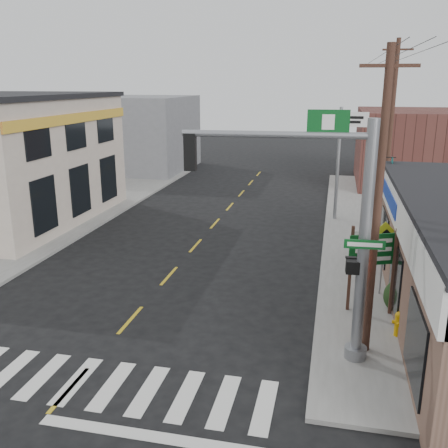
% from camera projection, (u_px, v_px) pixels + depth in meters
% --- Properties ---
extents(ground, '(140.00, 140.00, 0.00)m').
position_uv_depth(ground, '(69.00, 390.00, 12.80)').
color(ground, black).
rests_on(ground, ground).
extents(sidewalk_right, '(6.00, 38.00, 0.13)m').
position_uv_depth(sidewalk_right, '(388.00, 251.00, 23.10)').
color(sidewalk_right, slate).
rests_on(sidewalk_right, ground).
extents(sidewalk_left, '(6.00, 38.00, 0.13)m').
position_uv_depth(sidewalk_left, '(40.00, 227.00, 26.86)').
color(sidewalk_left, slate).
rests_on(sidewalk_left, ground).
extents(center_line, '(0.12, 56.00, 0.01)m').
position_uv_depth(center_line, '(169.00, 276.00, 20.31)').
color(center_line, gold).
rests_on(center_line, ground).
extents(crosswalk, '(11.00, 2.20, 0.01)m').
position_uv_depth(crosswalk, '(77.00, 381.00, 13.17)').
color(crosswalk, silver).
rests_on(crosswalk, ground).
extents(bldg_distant_right, '(8.00, 10.00, 5.60)m').
position_uv_depth(bldg_distant_right, '(412.00, 148.00, 37.68)').
color(bldg_distant_right, '#562D27').
rests_on(bldg_distant_right, ground).
extents(bldg_distant_left, '(9.00, 10.00, 6.40)m').
position_uv_depth(bldg_distant_left, '(137.00, 133.00, 44.25)').
color(bldg_distant_left, slate).
rests_on(bldg_distant_left, ground).
extents(traffic_signal_pole, '(5.38, 0.39, 6.82)m').
position_uv_depth(traffic_signal_pole, '(334.00, 217.00, 13.12)').
color(traffic_signal_pole, gray).
rests_on(traffic_signal_pole, sidewalk_right).
extents(guide_sign, '(1.69, 0.14, 2.96)m').
position_uv_depth(guide_sign, '(373.00, 259.00, 16.33)').
color(guide_sign, '#452A20').
rests_on(guide_sign, sidewalk_right).
extents(fire_hydrant, '(0.25, 0.25, 0.79)m').
position_uv_depth(fire_hydrant, '(398.00, 323.00, 15.15)').
color(fire_hydrant, '#C28B07').
rests_on(fire_hydrant, sidewalk_right).
extents(ped_crossing_sign, '(1.07, 0.08, 2.76)m').
position_uv_depth(ped_crossing_sign, '(384.00, 245.00, 17.75)').
color(ped_crossing_sign, gray).
rests_on(ped_crossing_sign, sidewalk_right).
extents(lamp_post, '(0.70, 0.55, 5.42)m').
position_uv_depth(lamp_post, '(378.00, 184.00, 22.01)').
color(lamp_post, black).
rests_on(lamp_post, sidewalk_right).
extents(dance_center_sign, '(2.92, 0.18, 6.20)m').
position_uv_depth(dance_center_sign, '(340.00, 135.00, 27.05)').
color(dance_center_sign, gray).
rests_on(dance_center_sign, sidewalk_right).
extents(bare_tree, '(2.38, 2.38, 4.75)m').
position_uv_depth(bare_tree, '(442.00, 210.00, 15.08)').
color(bare_tree, black).
rests_on(bare_tree, sidewalk_right).
extents(shrub_front, '(1.14, 1.14, 0.85)m').
position_uv_depth(shrub_front, '(441.00, 343.00, 13.99)').
color(shrub_front, '#1E3B1C').
rests_on(shrub_front, sidewalk_right).
extents(shrub_back, '(1.19, 1.19, 0.89)m').
position_uv_depth(shrub_back, '(401.00, 297.00, 16.94)').
color(shrub_back, black).
rests_on(shrub_back, sidewalk_right).
extents(utility_pole_near, '(1.46, 0.22, 8.42)m').
position_uv_depth(utility_pole_near, '(378.00, 205.00, 13.31)').
color(utility_pole_near, '#47391D').
rests_on(utility_pole_near, sidewalk_right).
extents(utility_pole_far, '(1.73, 0.26, 9.92)m').
position_uv_depth(utility_pole_far, '(391.00, 123.00, 29.86)').
color(utility_pole_far, '#402F1F').
rests_on(utility_pole_far, sidewalk_right).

